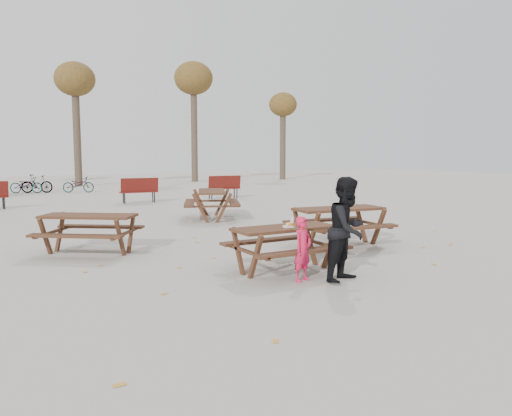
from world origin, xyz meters
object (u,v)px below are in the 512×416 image
main_picnic_table (285,238)px  adult (348,229)px  soda_bottle (292,223)px  food_tray (289,226)px  child (303,249)px  picnic_table_far (212,205)px  picnic_table_north (89,234)px  picnic_table_east (339,227)px

main_picnic_table → adult: 1.17m
soda_bottle → main_picnic_table: bearing=108.8°
food_tray → child: (-0.13, -0.59, -0.28)m
soda_bottle → food_tray: bearing=125.0°
main_picnic_table → picnic_table_far: bearing=75.6°
picnic_table_far → adult: bearing=-165.3°
soda_bottle → picnic_table_far: (1.71, 7.00, -0.41)m
picnic_table_north → soda_bottle: bearing=-16.7°
picnic_table_far → food_tray: bearing=-170.4°
main_picnic_table → picnic_table_north: size_ratio=0.98×
picnic_table_north → picnic_table_far: 5.68m
food_tray → picnic_table_east: (2.29, 1.49, -0.37)m
adult → picnic_table_north: size_ratio=0.90×
main_picnic_table → food_tray: size_ratio=10.00×
picnic_table_east → picnic_table_far: picnic_table_far is taller
soda_bottle → child: 0.66m
child → picnic_table_east: size_ratio=0.53×
main_picnic_table → child: 0.70m
food_tray → soda_bottle: (0.03, -0.05, 0.05)m
food_tray → picnic_table_north: bearing=128.2°
food_tray → picnic_table_east: picnic_table_east is taller
main_picnic_table → picnic_table_far: picnic_table_far is taller
main_picnic_table → child: size_ratio=1.74×
picnic_table_east → picnic_table_far: size_ratio=0.96×
child → picnic_table_far: bearing=56.0°
soda_bottle → adult: size_ratio=0.10×
picnic_table_east → child: bearing=-133.0°
adult → picnic_table_east: 3.03m
picnic_table_far → main_picnic_table: bearing=-170.7°
child → picnic_table_north: bearing=102.4°
food_tray → picnic_table_far: (1.75, 6.95, -0.35)m
adult → soda_bottle: bearing=96.5°
adult → child: bearing=130.7°
picnic_table_far → soda_bottle: bearing=-170.0°
soda_bottle → adult: adult is taller
food_tray → adult: size_ratio=0.11×
picnic_table_east → soda_bottle: bearing=-139.5°
main_picnic_table → adult: bearing=-63.1°
food_tray → picnic_table_east: size_ratio=0.09×
picnic_table_east → main_picnic_table: bearing=-142.7°
food_tray → picnic_table_east: bearing=33.1°
main_picnic_table → food_tray: 0.23m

